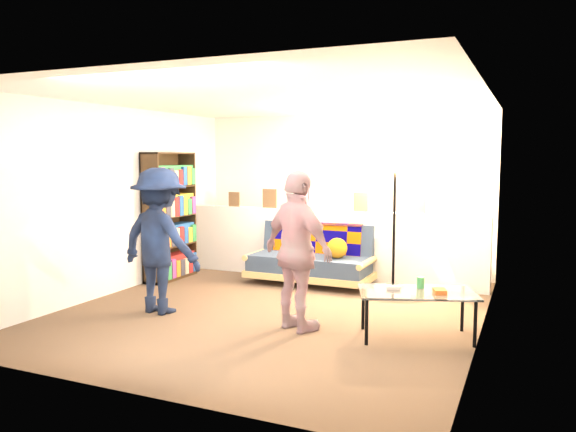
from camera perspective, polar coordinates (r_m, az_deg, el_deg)
The scene contains 10 objects.
ground at distance 6.54m, azimuth -1.42°, elevation -9.52°, with size 5.00×5.00×0.00m, color brown.
room_shell at distance 6.74m, azimuth 0.24°, elevation 5.32°, with size 4.60×5.05×2.45m.
half_wall_ledge at distance 8.07m, azimuth 3.98°, elevation -2.93°, with size 4.45×0.15×1.00m, color silver.
ledge_decor at distance 8.05m, azimuth 2.45°, elevation 1.91°, with size 2.97×0.02×0.45m.
futon_sofa at distance 7.82m, azimuth 2.52°, elevation -4.36°, with size 1.74×0.86×0.74m.
bookshelf at distance 8.21m, azimuth -11.92°, elevation -0.44°, with size 0.30×0.91×1.82m.
coffee_table at distance 5.61m, azimuth 13.03°, elevation -7.74°, with size 1.25×0.95×0.57m.
floor_lamp at distance 7.43m, azimuth 10.82°, elevation 1.37°, with size 0.38×0.32×1.64m.
person_left at distance 6.46m, azimuth -12.89°, elevation -2.47°, with size 1.06×0.61×1.63m, color black.
person_right at distance 5.64m, azimuth 1.02°, elevation -3.61°, with size 0.95×0.40×1.62m, color pink.
Camera 1 is at (2.67, -5.71, 1.75)m, focal length 35.00 mm.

